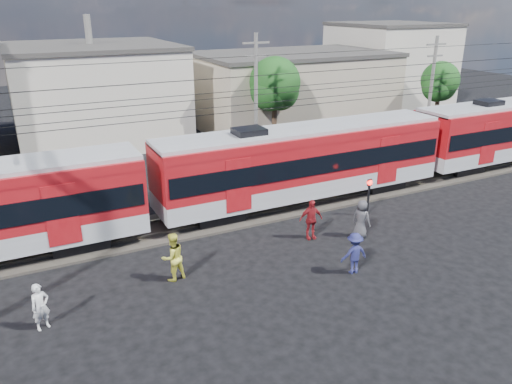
# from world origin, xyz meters

# --- Properties ---
(ground) EXTENTS (120.00, 120.00, 0.00)m
(ground) POSITION_xyz_m (0.00, 0.00, 0.00)
(ground) COLOR black
(ground) RESTS_ON ground
(track_bed) EXTENTS (70.00, 3.40, 0.12)m
(track_bed) POSITION_xyz_m (0.00, 8.00, 0.06)
(track_bed) COLOR #2D2823
(track_bed) RESTS_ON ground
(rail_near) EXTENTS (70.00, 0.12, 0.12)m
(rail_near) POSITION_xyz_m (0.00, 7.25, 0.18)
(rail_near) COLOR #59544C
(rail_near) RESTS_ON track_bed
(rail_far) EXTENTS (70.00, 0.12, 0.12)m
(rail_far) POSITION_xyz_m (0.00, 8.75, 0.18)
(rail_far) COLOR #59544C
(rail_far) RESTS_ON track_bed
(commuter_train) EXTENTS (50.30, 3.08, 4.17)m
(commuter_train) POSITION_xyz_m (5.54, 8.00, 2.40)
(commuter_train) COLOR black
(commuter_train) RESTS_ON ground
(catenary) EXTENTS (70.00, 9.30, 7.52)m
(catenary) POSITION_xyz_m (-8.65, 8.00, 5.14)
(catenary) COLOR black
(catenary) RESTS_ON ground
(building_midwest) EXTENTS (12.24, 12.24, 7.30)m
(building_midwest) POSITION_xyz_m (-2.00, 27.00, 3.66)
(building_midwest) COLOR beige
(building_midwest) RESTS_ON ground
(building_mideast) EXTENTS (16.32, 10.20, 6.30)m
(building_mideast) POSITION_xyz_m (14.00, 24.00, 3.16)
(building_mideast) COLOR tan
(building_mideast) RESTS_ON ground
(building_east) EXTENTS (10.20, 10.20, 8.30)m
(building_east) POSITION_xyz_m (28.00, 28.00, 4.16)
(building_east) COLOR beige
(building_east) RESTS_ON ground
(utility_pole_mid) EXTENTS (1.80, 0.24, 8.50)m
(utility_pole_mid) POSITION_xyz_m (6.00, 15.00, 4.53)
(utility_pole_mid) COLOR slate
(utility_pole_mid) RESTS_ON ground
(utility_pole_east) EXTENTS (1.80, 0.24, 8.00)m
(utility_pole_east) POSITION_xyz_m (20.00, 14.00, 4.28)
(utility_pole_east) COLOR slate
(utility_pole_east) RESTS_ON ground
(tree_near) EXTENTS (3.82, 3.64, 6.72)m
(tree_near) POSITION_xyz_m (9.19, 18.09, 4.66)
(tree_near) COLOR #382619
(tree_near) RESTS_ON ground
(tree_far) EXTENTS (3.36, 3.12, 5.76)m
(tree_far) POSITION_xyz_m (24.19, 17.09, 3.99)
(tree_far) COLOR #382619
(tree_far) RESTS_ON ground
(pedestrian_a) EXTENTS (0.71, 0.58, 1.66)m
(pedestrian_a) POSITION_xyz_m (-8.33, 2.24, 0.83)
(pedestrian_a) COLOR white
(pedestrian_a) RESTS_ON ground
(pedestrian_b) EXTENTS (1.10, 0.94, 1.96)m
(pedestrian_b) POSITION_xyz_m (-3.44, 3.32, 0.98)
(pedestrian_b) COLOR #DCDA45
(pedestrian_b) RESTS_ON ground
(pedestrian_c) EXTENTS (1.18, 0.75, 1.74)m
(pedestrian_c) POSITION_xyz_m (3.19, 0.59, 0.87)
(pedestrian_c) COLOR navy
(pedestrian_c) RESTS_ON ground
(pedestrian_d) EXTENTS (1.18, 0.65, 1.90)m
(pedestrian_d) POSITION_xyz_m (3.33, 4.03, 0.95)
(pedestrian_d) COLOR maroon
(pedestrian_d) RESTS_ON ground
(pedestrian_e) EXTENTS (0.88, 1.04, 1.81)m
(pedestrian_e) POSITION_xyz_m (5.50, 3.12, 0.91)
(pedestrian_e) COLOR #454449
(pedestrian_e) RESTS_ON ground
(car_silver) EXTENTS (4.37, 2.10, 1.44)m
(car_silver) POSITION_xyz_m (24.46, 12.90, 0.72)
(car_silver) COLOR #AEB0B5
(car_silver) RESTS_ON ground
(crossing_signal) EXTENTS (0.28, 0.28, 1.96)m
(crossing_signal) POSITION_xyz_m (7.38, 4.99, 1.36)
(crossing_signal) COLOR black
(crossing_signal) RESTS_ON ground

